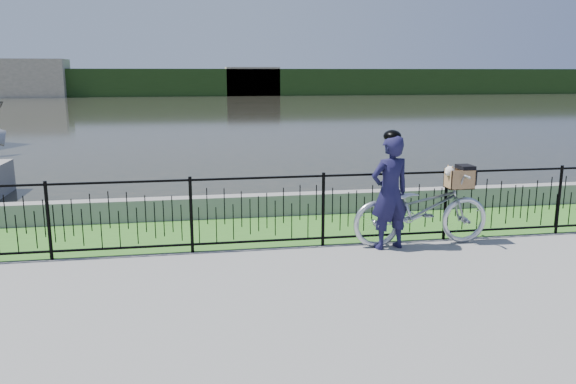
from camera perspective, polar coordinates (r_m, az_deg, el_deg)
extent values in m
plane|color=gray|center=(7.13, -1.44, -9.66)|extent=(120.00, 120.00, 0.00)
cube|color=#377424|center=(9.57, -3.68, -3.93)|extent=(60.00, 2.00, 0.01)
plane|color=#29291F|center=(39.65, -8.38, 8.14)|extent=(120.00, 120.00, 0.00)
cube|color=gray|center=(10.49, -4.27, -1.41)|extent=(60.00, 0.30, 0.40)
cube|color=#223F18|center=(66.57, -9.03, 10.96)|extent=(120.00, 6.00, 3.00)
cube|color=#AA9E89|center=(66.77, -24.92, 10.44)|extent=(8.00, 4.00, 4.00)
cube|color=#AA9E89|center=(65.43, -3.65, 11.15)|extent=(6.00, 3.00, 3.20)
imported|color=silver|center=(8.91, 13.37, -1.70)|extent=(2.16, 0.75, 1.14)
cube|color=black|center=(9.10, 16.96, 0.38)|extent=(0.38, 0.18, 0.02)
cube|color=olive|center=(9.10, 16.97, 0.42)|extent=(0.39, 0.27, 0.01)
cube|color=olive|center=(9.18, 16.66, 1.46)|extent=(0.39, 0.02, 0.30)
cube|color=olive|center=(8.96, 17.39, 1.15)|extent=(0.39, 0.02, 0.30)
cube|color=olive|center=(9.16, 18.08, 1.33)|extent=(0.01, 0.27, 0.30)
cube|color=olive|center=(8.99, 15.94, 1.27)|extent=(0.01, 0.27, 0.30)
cube|color=black|center=(9.08, 17.58, 2.43)|extent=(0.22, 0.29, 0.06)
cube|color=black|center=(9.16, 18.19, 1.52)|extent=(0.02, 0.29, 0.24)
ellipsoid|color=silver|center=(9.06, 16.90, 1.18)|extent=(0.31, 0.22, 0.20)
sphere|color=silver|center=(8.95, 16.12, 2.07)|extent=(0.15, 0.15, 0.15)
sphere|color=silver|center=(8.92, 15.87, 1.85)|extent=(0.07, 0.07, 0.07)
sphere|color=black|center=(8.90, 15.75, 1.80)|extent=(0.02, 0.02, 0.02)
cone|color=olive|center=(9.00, 15.97, 2.51)|extent=(0.06, 0.08, 0.08)
cone|color=olive|center=(8.92, 16.37, 2.41)|extent=(0.06, 0.08, 0.08)
imported|color=#151336|center=(8.56, 10.30, -0.07)|extent=(0.71, 0.54, 1.74)
ellipsoid|color=black|center=(8.43, 10.52, 5.58)|extent=(0.26, 0.29, 0.18)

